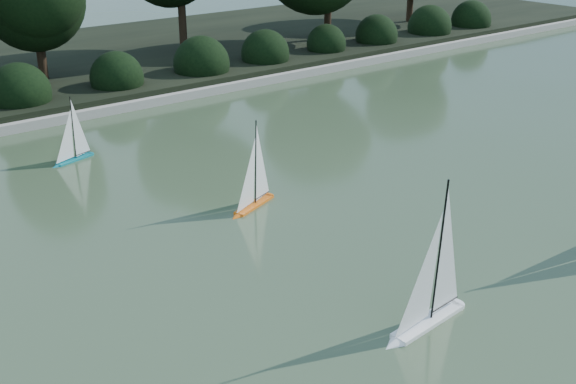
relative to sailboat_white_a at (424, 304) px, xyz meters
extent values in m
plane|color=#2F4328|center=(-0.48, 0.18, -0.27)|extent=(80.00, 80.00, 0.00)
cube|color=gray|center=(-0.48, 9.18, -0.18)|extent=(40.00, 0.35, 0.18)
cylinder|color=black|center=(0.52, 11.58, 0.36)|extent=(0.20, 0.20, 1.26)
cylinder|color=black|center=(4.52, 12.28, 0.59)|extent=(0.20, 0.20, 1.73)
cylinder|color=black|center=(8.52, 11.18, 0.47)|extent=(0.20, 0.20, 1.48)
cylinder|color=black|center=(12.52, 11.78, 0.43)|extent=(0.20, 0.20, 1.40)
sphere|color=black|center=(-0.48, 10.08, 0.18)|extent=(1.10, 1.10, 1.10)
sphere|color=black|center=(1.52, 10.08, 0.18)|extent=(1.10, 1.10, 1.10)
sphere|color=black|center=(3.52, 10.08, 0.18)|extent=(1.10, 1.10, 1.10)
sphere|color=black|center=(5.52, 10.08, 0.18)|extent=(1.10, 1.10, 1.10)
sphere|color=black|center=(7.52, 10.08, 0.18)|extent=(1.10, 1.10, 1.10)
sphere|color=black|center=(9.52, 10.08, 0.18)|extent=(1.10, 1.10, 1.10)
sphere|color=black|center=(11.52, 10.08, 0.18)|extent=(1.10, 1.10, 1.10)
sphere|color=black|center=(13.52, 10.08, 0.18)|extent=(1.10, 1.10, 1.10)
cube|color=white|center=(0.09, 0.01, -0.22)|extent=(1.02, 0.29, 0.10)
cone|color=white|center=(-0.49, -0.04, -0.22)|extent=(0.22, 0.22, 0.20)
cylinder|color=white|center=(0.60, 0.05, -0.22)|extent=(0.13, 0.13, 0.10)
cylinder|color=black|center=(0.14, 0.01, 0.61)|extent=(0.02, 0.02, 1.56)
cylinder|color=black|center=(0.37, 0.03, -0.11)|extent=(0.46, 0.06, 0.02)
cube|color=orange|center=(0.45, 3.58, -0.23)|extent=(0.80, 0.43, 0.08)
cone|color=orange|center=(0.02, 3.42, -0.23)|extent=(0.20, 0.20, 0.16)
cylinder|color=orange|center=(0.82, 3.72, -0.23)|extent=(0.12, 0.12, 0.08)
cylinder|color=black|center=(0.49, 3.59, 0.43)|extent=(0.02, 0.02, 1.23)
cylinder|color=black|center=(0.65, 3.65, -0.14)|extent=(0.35, 0.14, 0.01)
cube|color=#0E767F|center=(-0.78, 6.97, -0.23)|extent=(0.69, 0.32, 0.07)
cone|color=#0E767F|center=(-1.16, 6.86, -0.23)|extent=(0.17, 0.17, 0.14)
cylinder|color=#0E767F|center=(-0.45, 7.07, -0.23)|extent=(0.10, 0.10, 0.07)
cylinder|color=black|center=(-0.75, 6.98, 0.33)|extent=(0.02, 0.02, 1.06)
cylinder|color=black|center=(-0.60, 7.03, -0.16)|extent=(0.30, 0.10, 0.01)
camera|label=1|loc=(-5.02, -4.09, 3.88)|focal=45.00mm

